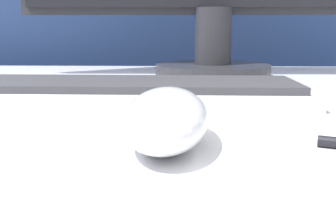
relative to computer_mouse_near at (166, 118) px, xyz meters
name	(u,v)px	position (x,y,z in m)	size (l,w,h in m)	color
partition_panel	(194,136)	(0.05, 0.74, -0.22)	(5.00, 0.03, 1.03)	navy
computer_mouse_near	(166,118)	(0.00, 0.00, 0.00)	(0.06, 0.12, 0.04)	white
keyboard	(107,92)	(-0.07, 0.17, -0.01)	(0.44, 0.12, 0.02)	silver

